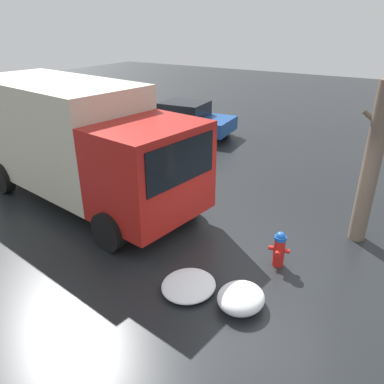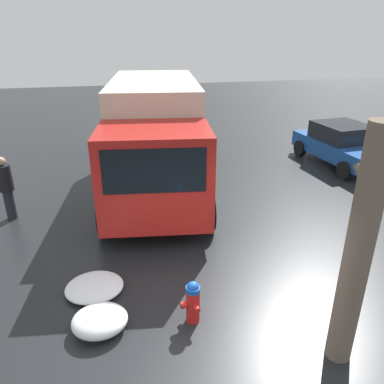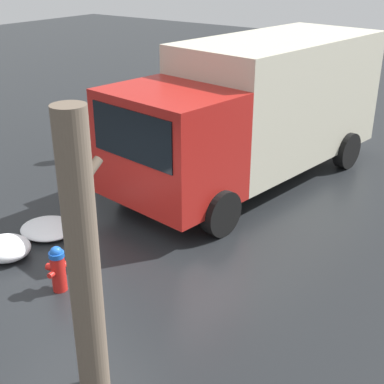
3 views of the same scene
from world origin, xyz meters
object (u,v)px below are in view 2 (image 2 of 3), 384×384
fire_hydrant (193,301)px  pedestrian (6,186)px  parked_car (343,144)px  delivery_truck (155,134)px  tree_trunk (358,253)px

fire_hydrant → pedestrian: bearing=-61.1°
fire_hydrant → parked_car: size_ratio=0.20×
fire_hydrant → delivery_truck: (5.88, -0.16, 1.33)m
parked_car → delivery_truck: bearing=1.9°
fire_hydrant → delivery_truck: size_ratio=0.11×
tree_trunk → parked_car: (7.98, -5.09, -1.07)m
fire_hydrant → pedestrian: pedestrian is taller
tree_trunk → delivery_truck: bearing=14.6°
tree_trunk → pedestrian: tree_trunk is taller
fire_hydrant → tree_trunk: 2.71m
delivery_truck → pedestrian: 4.23m
tree_trunk → delivery_truck: (7.06, 1.84, -0.08)m
tree_trunk → pedestrian: (5.86, 5.81, -0.89)m
fire_hydrant → parked_car: (6.80, -7.09, 0.33)m
tree_trunk → delivery_truck: 7.29m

